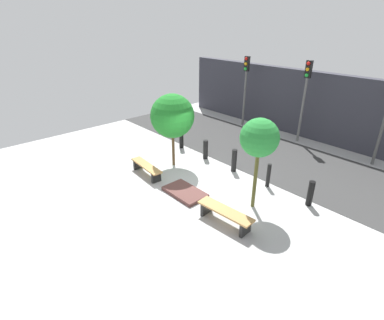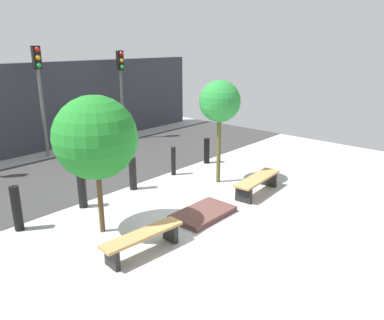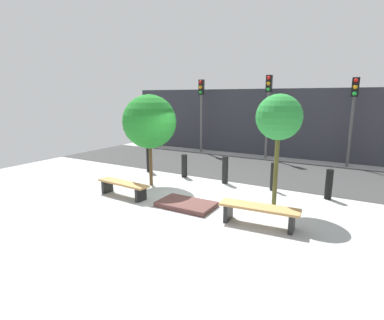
# 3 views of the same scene
# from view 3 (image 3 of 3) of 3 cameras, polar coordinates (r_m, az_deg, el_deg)

# --- Properties ---
(ground_plane) EXTENTS (18.00, 18.00, 0.00)m
(ground_plane) POSITION_cam_3_polar(r_m,az_deg,el_deg) (8.68, 0.37, -7.99)
(ground_plane) COLOR #AAAAAA
(road_strip) EXTENTS (18.00, 4.38, 0.01)m
(road_strip) POSITION_cam_3_polar(r_m,az_deg,el_deg) (12.76, 10.65, -1.64)
(road_strip) COLOR #373737
(road_strip) RESTS_ON ground
(building_facade) EXTENTS (16.20, 0.50, 3.35)m
(building_facade) POSITION_cam_3_polar(r_m,az_deg,el_deg) (15.78, 15.07, 6.89)
(building_facade) COLOR #33333D
(building_facade) RESTS_ON ground
(bench_left) EXTENTS (1.82, 0.52, 0.45)m
(bench_left) POSITION_cam_3_polar(r_m,az_deg,el_deg) (9.28, -12.98, -4.87)
(bench_left) COLOR black
(bench_left) RESTS_ON ground
(bench_right) EXTENTS (1.88, 0.60, 0.48)m
(bench_right) POSITION_cam_3_polar(r_m,az_deg,el_deg) (7.24, 12.62, -9.52)
(bench_right) COLOR black
(bench_right) RESTS_ON ground
(planter_bed) EXTENTS (1.55, 0.93, 0.13)m
(planter_bed) POSITION_cam_3_polar(r_m,az_deg,el_deg) (8.31, -1.11, -8.44)
(planter_bed) COLOR brown
(planter_bed) RESTS_ON ground
(tree_behind_left_bench) EXTENTS (1.76, 1.76, 3.04)m
(tree_behind_left_bench) POSITION_cam_3_polar(r_m,az_deg,el_deg) (9.98, -8.10, 7.22)
(tree_behind_left_bench) COLOR #503921
(tree_behind_left_bench) RESTS_ON ground
(tree_behind_right_bench) EXTENTS (1.19, 1.19, 3.04)m
(tree_behind_right_bench) POSITION_cam_3_polar(r_m,az_deg,el_deg) (8.10, 16.23, 7.68)
(tree_behind_right_bench) COLOR #4C4B21
(tree_behind_right_bench) RESTS_ON ground
(bollard_far_left) EXTENTS (0.21, 0.21, 1.04)m
(bollard_far_left) POSITION_cam_3_polar(r_m,az_deg,el_deg) (12.09, -8.20, 0.19)
(bollard_far_left) COLOR black
(bollard_far_left) RESTS_ON ground
(bollard_left) EXTENTS (0.22, 0.22, 0.86)m
(bollard_left) POSITION_cam_3_polar(r_m,az_deg,el_deg) (11.19, -1.48, -1.12)
(bollard_left) COLOR black
(bollard_left) RESTS_ON ground
(bollard_center) EXTENTS (0.21, 0.21, 0.95)m
(bollard_center) POSITION_cam_3_polar(r_m,az_deg,el_deg) (10.44, 6.32, -1.88)
(bollard_center) COLOR black
(bollard_center) RESTS_ON ground
(bollard_right) EXTENTS (0.15, 0.15, 0.91)m
(bollard_right) POSITION_cam_3_polar(r_m,az_deg,el_deg) (9.93, 15.10, -3.08)
(bollard_right) COLOR black
(bollard_right) RESTS_ON ground
(bollard_far_right) EXTENTS (0.20, 0.20, 0.89)m
(bollard_far_right) POSITION_cam_3_polar(r_m,az_deg,el_deg) (9.67, 24.62, -4.24)
(bollard_far_right) COLOR black
(bollard_far_right) RESTS_ON ground
(traffic_light_west) EXTENTS (0.28, 0.27, 3.83)m
(traffic_light_west) POSITION_cam_3_polar(r_m,az_deg,el_deg) (16.12, 1.76, 10.82)
(traffic_light_west) COLOR #5D5D5D
(traffic_light_west) RESTS_ON ground
(traffic_light_mid_west) EXTENTS (0.28, 0.27, 3.95)m
(traffic_light_mid_west) POSITION_cam_3_polar(r_m,az_deg,el_deg) (14.78, 14.29, 10.64)
(traffic_light_mid_west) COLOR #5F5F5F
(traffic_light_mid_west) RESTS_ON ground
(traffic_light_mid_east) EXTENTS (0.28, 0.27, 3.74)m
(traffic_light_mid_east) POSITION_cam_3_polar(r_m,az_deg,el_deg) (14.24, 28.37, 9.01)
(traffic_light_mid_east) COLOR #4E4E4E
(traffic_light_mid_east) RESTS_ON ground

